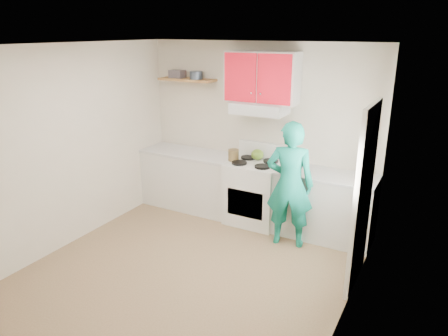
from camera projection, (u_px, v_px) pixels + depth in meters
The scene contains 21 objects.
floor at pixel (191, 269), 5.05m from camera, with size 3.80×3.80×0.00m, color brown.
ceiling at pixel (185, 45), 4.23m from camera, with size 3.60×3.80×0.04m, color white.
back_wall at pixel (259, 132), 6.23m from camera, with size 3.60×0.04×2.60m, color beige.
front_wall at pixel (45, 238), 3.06m from camera, with size 3.60×0.04×2.60m, color beige.
left_wall at pixel (73, 146), 5.46m from camera, with size 0.04×3.80×2.60m, color beige.
right_wall at pixel (353, 196), 3.82m from camera, with size 0.04×3.80×2.60m, color beige.
door at pixel (363, 198), 4.50m from camera, with size 0.05×0.85×2.05m, color white.
door_glass at pixel (365, 160), 4.38m from camera, with size 0.01×0.55×0.95m, color white.
counter_left at pixel (190, 180), 6.72m from camera, with size 1.52×0.60×0.90m, color silver.
counter_right at pixel (324, 206), 5.72m from camera, with size 1.32×0.60×0.90m, color silver.
stove at pixel (254, 193), 6.17m from camera, with size 0.76×0.65×0.92m, color white.
range_hood at pixel (260, 108), 5.87m from camera, with size 0.76×0.44×0.15m, color silver.
upper_cabinets at pixel (262, 77), 5.78m from camera, with size 1.02×0.33×0.70m, color red.
shelf at pixel (187, 80), 6.40m from camera, with size 0.90×0.30×0.04m, color brown.
books at pixel (177, 74), 6.45m from camera, with size 0.23×0.16×0.12m, color #433B40.
tin at pixel (196, 75), 6.27m from camera, with size 0.19×0.19×0.12m, color #333D4C.
kettle at pixel (257, 154), 6.16m from camera, with size 0.19×0.19×0.16m, color #547420.
crock at pixel (233, 156), 6.12m from camera, with size 0.16×0.16×0.19m, color brown.
cutting_board at pixel (311, 175), 5.58m from camera, with size 0.29×0.21×0.02m, color olive.
silicone_mat at pixel (359, 181), 5.37m from camera, with size 0.28×0.23×0.01m, color red.
person at pixel (290, 185), 5.41m from camera, with size 0.61×0.40×1.68m, color #0D7B66.
Camera 1 is at (2.47, -3.68, 2.75)m, focal length 33.58 mm.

